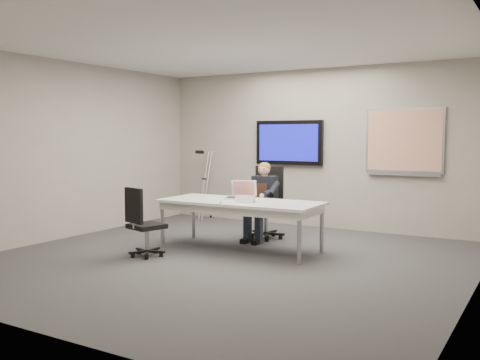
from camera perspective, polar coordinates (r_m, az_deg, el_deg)
The scene contains 16 objects.
floor at distance 7.09m, azimuth -1.55°, elevation -8.50°, with size 6.00×6.00×0.02m, color #333336.
ceiling at distance 7.00m, azimuth -1.60°, elevation 14.42°, with size 6.00×6.00×0.02m, color silver.
wall_back at distance 9.57m, azimuth 8.08°, elevation 3.36°, with size 6.00×0.02×2.80m, color #AAA399.
wall_front at distance 4.65m, azimuth -21.71°, elevation 1.66°, with size 6.00×0.02×2.80m, color #AAA399.
wall_left at distance 8.88m, azimuth -18.20°, elevation 3.06°, with size 0.02×6.00×2.80m, color #AAA399.
wall_right at distance 5.88m, azimuth 24.01°, elevation 2.16°, with size 0.02×6.00×2.80m, color #AAA399.
conference_table at distance 7.56m, azimuth 0.03°, elevation -2.83°, with size 2.32×1.02×0.71m.
tv_display at distance 9.73m, azimuth 5.23°, elevation 3.99°, with size 1.30×0.09×0.80m.
whiteboard at distance 9.06m, azimuth 17.12°, elevation 3.94°, with size 1.25×0.08×1.10m.
office_chair_far at distance 8.51m, azimuth 2.85°, elevation -3.84°, with size 0.66×0.66×1.14m.
office_chair_near at distance 7.31m, azimuth -10.17°, elevation -5.81°, with size 0.55×0.55×0.94m.
seated_person at distance 8.27m, azimuth 2.15°, elevation -3.15°, with size 0.39×0.67×1.21m.
crutch at distance 10.43m, azimuth -3.72°, elevation -0.41°, with size 0.19×0.45×1.38m, color #B2B5BA, non-canonical shape.
laptop at distance 7.85m, azimuth 0.08°, elevation -1.48°, with size 0.44×0.46×0.26m.
name_tent at distance 7.31m, azimuth 0.56°, elevation -2.04°, with size 0.26×0.07×0.10m, color white, non-canonical shape.
pen at distance 7.30m, azimuth -2.10°, elevation -2.41°, with size 0.01×0.01×0.15m, color black.
Camera 1 is at (3.68, -5.83, 1.62)m, focal length 40.00 mm.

